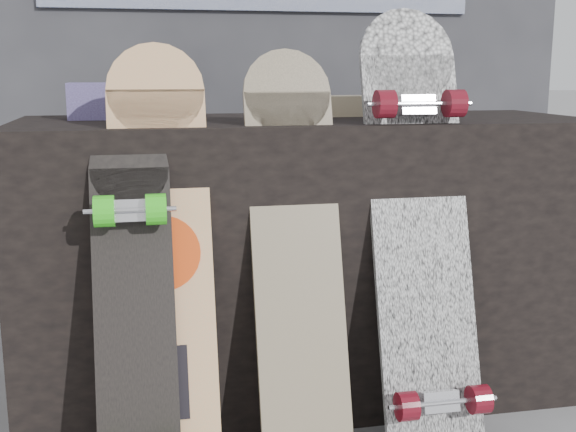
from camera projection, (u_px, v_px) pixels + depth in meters
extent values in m
cube|color=black|center=(306.00, 256.00, 2.11)|extent=(1.60, 0.60, 0.80)
cube|color=#323136|center=(258.00, 26.00, 2.79)|extent=(2.40, 0.20, 2.20)
cube|color=#43356E|center=(102.00, 101.00, 2.01)|extent=(0.18, 0.12, 0.10)
cube|color=#43356E|center=(395.00, 95.00, 2.17)|extent=(0.14, 0.14, 0.12)
cube|color=#D1B78C|center=(337.00, 106.00, 2.14)|extent=(0.22, 0.10, 0.06)
cube|color=tan|center=(164.00, 285.00, 1.67)|extent=(0.23, 0.29, 0.89)
cylinder|color=tan|center=(155.00, 90.00, 1.72)|extent=(0.23, 0.08, 0.23)
cylinder|color=#E8440E|center=(163.00, 253.00, 1.67)|extent=(0.18, 0.06, 0.17)
cube|color=black|center=(168.00, 383.00, 1.64)|extent=(0.09, 0.05, 0.16)
cube|color=beige|center=(298.00, 277.00, 1.75)|extent=(0.22, 0.29, 0.88)
cylinder|color=beige|center=(287.00, 92.00, 1.80)|extent=(0.22, 0.08, 0.22)
cube|color=white|center=(422.00, 252.00, 1.82)|extent=(0.25, 0.31, 0.97)
cylinder|color=white|center=(407.00, 56.00, 1.87)|extent=(0.25, 0.09, 0.25)
cube|color=silver|center=(440.00, 401.00, 1.74)|extent=(0.09, 0.04, 0.06)
cylinder|color=#5E0D18|center=(407.00, 406.00, 1.71)|extent=(0.04, 0.07, 0.07)
cylinder|color=#5E0D18|center=(479.00, 399.00, 1.74)|extent=(0.05, 0.07, 0.07)
cube|color=silver|center=(417.00, 106.00, 1.81)|extent=(0.09, 0.04, 0.06)
cylinder|color=#5E0D18|center=(385.00, 104.00, 1.77)|extent=(0.04, 0.07, 0.07)
cylinder|color=#5E0D18|center=(454.00, 103.00, 1.81)|extent=(0.05, 0.07, 0.07)
cube|color=black|center=(135.00, 331.00, 1.63)|extent=(0.18, 0.24, 0.72)
cylinder|color=black|center=(129.00, 168.00, 1.66)|extent=(0.18, 0.07, 0.18)
cube|color=silver|center=(130.00, 211.00, 1.61)|extent=(0.09, 0.04, 0.06)
cylinder|color=#34DB1E|center=(104.00, 211.00, 1.58)|extent=(0.04, 0.07, 0.07)
cylinder|color=#34DB1E|center=(156.00, 209.00, 1.60)|extent=(0.05, 0.07, 0.07)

